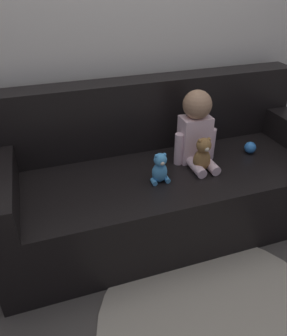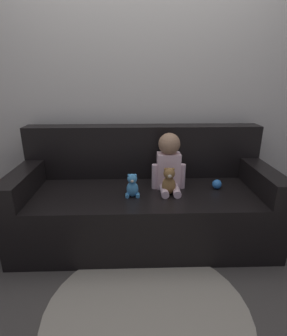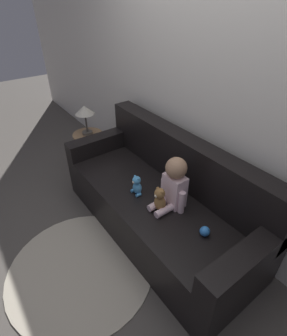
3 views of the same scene
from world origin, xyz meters
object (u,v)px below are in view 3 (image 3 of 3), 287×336
side_table (86,124)px  plush_toy_side (137,186)px  toy_ball (205,231)px  couch (160,201)px  teddy_bear_brown (160,200)px  person_baby (174,184)px

side_table → plush_toy_side: bearing=-5.8°
toy_ball → plush_toy_side: bearing=-169.4°
plush_toy_side → side_table: bearing=174.2°
plush_toy_side → couch: bearing=63.6°
teddy_bear_brown → side_table: bearing=176.4°
teddy_bear_brown → plush_toy_side: bearing=-173.8°
person_baby → toy_ball: (0.39, -0.03, -0.17)m
couch → plush_toy_side: couch is taller
teddy_bear_brown → side_table: (-1.47, 0.09, 0.07)m
teddy_bear_brown → plush_toy_side: 0.28m
plush_toy_side → toy_ball: 0.69m
person_baby → teddy_bear_brown: size_ratio=2.06×
teddy_bear_brown → toy_ball: teddy_bear_brown is taller
couch → side_table: size_ratio=2.39×
person_baby → teddy_bear_brown: bearing=-95.5°
couch → person_baby: couch is taller
person_baby → plush_toy_side: person_baby is taller
person_baby → toy_ball: person_baby is taller
couch → toy_ball: bearing=-6.1°
couch → toy_ball: 0.61m
teddy_bear_brown → toy_ball: 0.42m
person_baby → toy_ball: 0.43m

